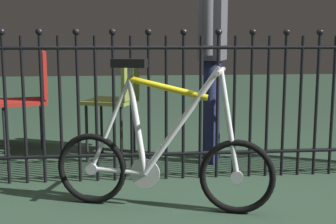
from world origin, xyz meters
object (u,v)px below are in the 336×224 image
chair_red (32,92)px  chair_olive (118,97)px  person_visitor (213,40)px  bicycle (162,157)px

chair_red → chair_olive: bearing=-18.4°
person_visitor → bicycle: bearing=-115.7°
bicycle → person_visitor: 1.33m
person_visitor → chair_olive: bearing=169.6°
bicycle → chair_olive: (-0.25, 1.18, 0.21)m
chair_olive → person_visitor: size_ratio=0.50×
bicycle → person_visitor: person_visitor is taller
bicycle → chair_olive: bicycle is taller
chair_olive → chair_red: (-0.74, 0.24, 0.02)m
bicycle → person_visitor: bearing=64.3°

